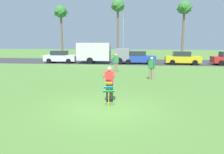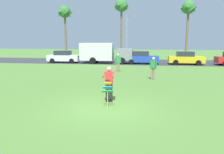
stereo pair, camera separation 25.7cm
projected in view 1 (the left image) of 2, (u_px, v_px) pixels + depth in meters
name	position (u px, v px, depth m)	size (l,w,h in m)	color
ground_plane	(105.00, 108.00, 9.32)	(120.00, 120.00, 0.00)	#568438
road_strip	(127.00, 62.00, 29.29)	(120.00, 8.00, 0.01)	#38383D
person_kite_flyer	(109.00, 83.00, 10.07)	(0.57, 0.68, 1.73)	#26262B
kite_held	(109.00, 89.00, 9.27)	(0.53, 0.68, 1.23)	red
parked_car_white	(60.00, 57.00, 27.86)	(4.24, 1.92, 1.60)	white
parked_truck_grey_van	(100.00, 52.00, 27.11)	(6.72, 2.16, 2.62)	gray
parked_car_blue	(139.00, 58.00, 26.63)	(4.22, 1.87, 1.60)	#2347B7
parked_car_yellow	(182.00, 58.00, 25.99)	(4.25, 1.94, 1.60)	yellow
palm_tree_left_near	(61.00, 14.00, 36.18)	(2.58, 2.71, 8.89)	brown
palm_tree_right_near	(118.00, 8.00, 35.39)	(2.58, 2.71, 9.80)	brown
palm_tree_centre_far	(184.00, 10.00, 33.62)	(2.58, 2.71, 9.19)	brown
streetlight_pole	(123.00, 34.00, 33.63)	(0.24, 1.65, 7.00)	#9E9EA3
person_walker_near	(152.00, 68.00, 15.76)	(0.50, 0.37, 1.73)	gray
person_walker_far	(116.00, 62.00, 19.55)	(0.55, 0.31, 1.73)	gray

